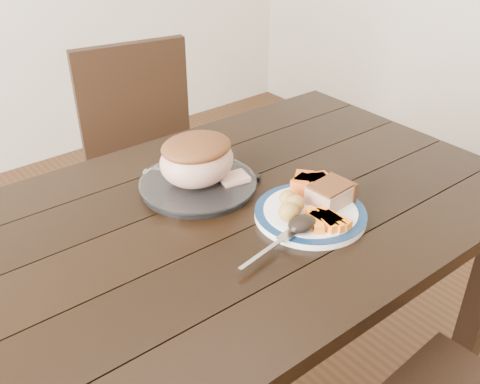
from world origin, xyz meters
TOP-DOWN VIEW (x-y plane):
  - dining_table at (0.00, 0.00)m, footprint 1.62×0.93m
  - chair_far at (0.25, 0.74)m, footprint 0.50×0.50m
  - dinner_plate at (0.19, -0.15)m, footprint 0.26×0.26m
  - plate_rim at (0.19, -0.15)m, footprint 0.26×0.26m
  - serving_platter at (0.06, 0.13)m, footprint 0.29×0.29m
  - pork_slice at (0.25, -0.15)m, footprint 0.10×0.08m
  - roasted_potatoes at (0.14, -0.13)m, footprint 0.09×0.09m
  - carrot_batons at (0.17, -0.21)m, footprint 0.08×0.11m
  - pumpkin_wedges at (0.25, -0.08)m, footprint 0.10×0.09m
  - dark_mushroom at (0.12, -0.19)m, footprint 0.07×0.05m
  - fork at (0.02, -0.20)m, footprint 0.18×0.04m
  - roast_joint at (0.06, 0.13)m, footprint 0.19×0.17m
  - cut_slice at (0.14, 0.07)m, footprint 0.08×0.07m
  - carving_knife at (0.14, 0.13)m, footprint 0.23×0.25m

SIDE VIEW (x-z plane):
  - chair_far at x=0.25m, z-range 0.06..0.99m
  - dining_table at x=0.00m, z-range 0.28..1.03m
  - carving_knife at x=0.14m, z-range 0.75..0.76m
  - dinner_plate at x=0.19m, z-range 0.75..0.77m
  - serving_platter at x=0.06m, z-range 0.75..0.77m
  - plate_rim at x=0.19m, z-range 0.76..0.78m
  - fork at x=0.02m, z-range 0.77..0.77m
  - cut_slice at x=0.14m, z-range 0.77..0.78m
  - carrot_batons at x=0.17m, z-range 0.77..0.79m
  - dark_mushroom at x=0.12m, z-range 0.77..0.80m
  - pumpkin_wedges at x=0.25m, z-range 0.77..0.81m
  - roasted_potatoes at x=0.14m, z-range 0.77..0.81m
  - pork_slice at x=0.25m, z-range 0.77..0.81m
  - roast_joint at x=0.06m, z-range 0.77..0.89m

